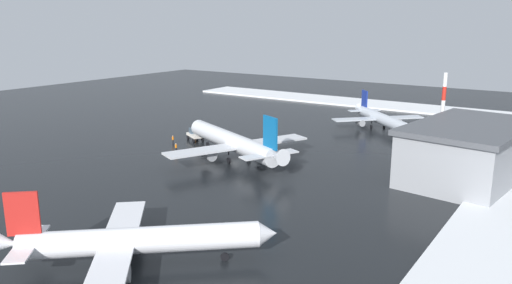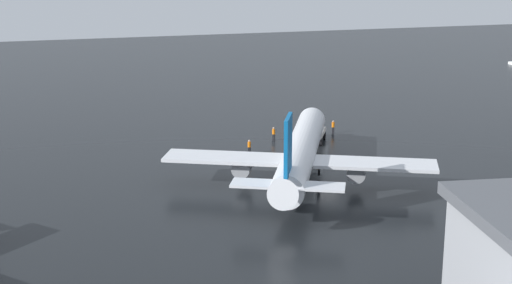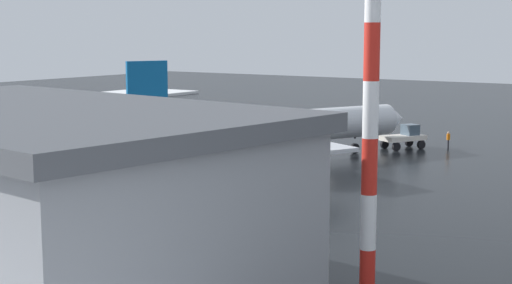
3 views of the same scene
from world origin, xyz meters
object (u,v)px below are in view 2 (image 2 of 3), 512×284
object	(u,v)px
airplane_parked_starboard	(301,153)
ground_crew_near_tug	(274,133)
ground_crew_mid_apron	(249,146)
pushback_tug	(315,131)
ground_crew_beside_wing	(333,126)

from	to	relation	value
airplane_parked_starboard	ground_crew_near_tug	world-z (taller)	airplane_parked_starboard
ground_crew_near_tug	ground_crew_mid_apron	bearing A→B (deg)	150.13
pushback_tug	ground_crew_near_tug	distance (m)	5.03
pushback_tug	ground_crew_mid_apron	distance (m)	9.83
pushback_tug	ground_crew_mid_apron	world-z (taller)	pushback_tug
ground_crew_mid_apron	ground_crew_beside_wing	bearing A→B (deg)	115.52
airplane_parked_starboard	pushback_tug	bearing A→B (deg)	-0.68
ground_crew_beside_wing	pushback_tug	bearing A→B (deg)	-163.76
ground_crew_mid_apron	ground_crew_near_tug	size ratio (longest dim) A/B	1.00
pushback_tug	ground_crew_beside_wing	bearing A→B (deg)	-21.51
ground_crew_beside_wing	ground_crew_mid_apron	size ratio (longest dim) A/B	1.00
ground_crew_mid_apron	pushback_tug	bearing A→B (deg)	109.07
pushback_tug	ground_crew_beside_wing	world-z (taller)	pushback_tug
ground_crew_beside_wing	ground_crew_near_tug	world-z (taller)	same
pushback_tug	ground_crew_beside_wing	xyz separation A→B (m)	(3.57, 3.01, -0.31)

